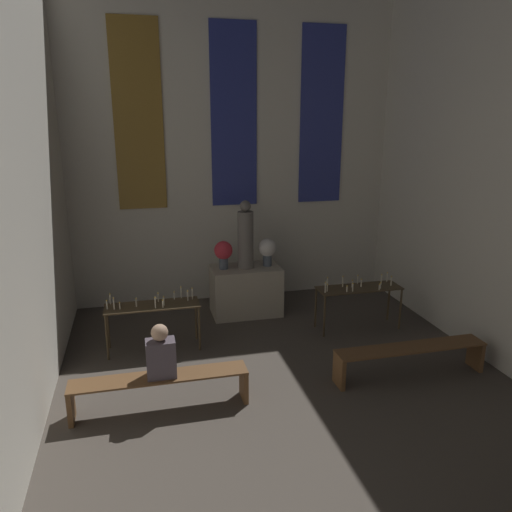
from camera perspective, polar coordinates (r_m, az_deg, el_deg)
The scene contains 10 objects.
wall_back at distance 9.81m, azimuth -2.60°, elevation 12.35°, with size 6.50×0.16×5.97m.
altar at distance 9.33m, azimuth -1.17°, elevation -3.95°, with size 1.27×0.76×0.91m.
statue at distance 9.03m, azimuth -1.20°, elevation 2.19°, with size 0.29×0.29×1.24m.
flower_vase_left at distance 9.02m, azimuth -3.75°, elevation 0.46°, with size 0.33×0.33×0.52m.
flower_vase_right at distance 9.19m, azimuth 1.31°, elevation 0.78°, with size 0.33×0.33×0.52m.
candle_rack_left at distance 8.01m, azimuth -11.77°, elevation -6.04°, with size 1.46×0.48×0.95m.
candle_rack_right at distance 8.79m, azimuth 11.66°, elevation -4.03°, with size 1.46×0.48×0.95m.
pew_back_left at distance 6.56m, azimuth -10.90°, elevation -14.25°, with size 2.21×0.36×0.47m.
pew_back_right at distance 7.50m, azimuth 17.24°, elevation -10.69°, with size 2.21×0.36×0.47m.
person_seated at distance 6.37m, azimuth -10.83°, elevation -10.92°, with size 0.36×0.24×0.69m.
Camera 1 is at (-1.89, 2.18, 3.60)m, focal length 35.00 mm.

